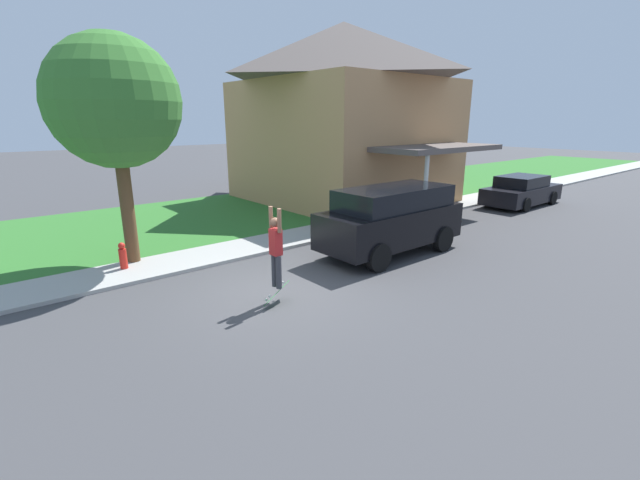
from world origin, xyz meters
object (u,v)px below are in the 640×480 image
skateboarder (276,247)px  skateboard (276,293)px  lawn_tree_near (114,103)px  suv_parked (392,218)px  car_down_street (521,191)px  fire_hydrant (123,256)px

skateboarder → skateboard: skateboarder is taller
lawn_tree_near → skateboard: 6.58m
suv_parked → skateboard: (0.87, -4.81, -0.85)m
car_down_street → skateboarder: (1.95, -15.44, 0.61)m
skateboard → fire_hydrant: 4.80m
car_down_street → skateboarder: size_ratio=2.53×
skateboard → suv_parked: bearing=100.2°
car_down_street → fire_hydrant: bearing=-97.7°
skateboarder → fire_hydrant: bearing=-154.5°
car_down_street → fire_hydrant: (-2.36, -17.49, -0.23)m
lawn_tree_near → fire_hydrant: size_ratio=8.32×
suv_parked → fire_hydrant: (-3.50, -6.81, -0.66)m
skateboarder → fire_hydrant: size_ratio=2.50×
car_down_street → fire_hydrant: 17.65m
lawn_tree_near → skateboarder: size_ratio=3.33×
lawn_tree_near → car_down_street: 17.72m
suv_parked → skateboard: 4.96m
skateboarder → skateboard: (0.06, -0.06, -1.03)m
lawn_tree_near → skateboarder: bearing=18.9°
lawn_tree_near → car_down_street: bearing=80.5°
suv_parked → car_down_street: 10.75m
lawn_tree_near → fire_hydrant: lawn_tree_near is taller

